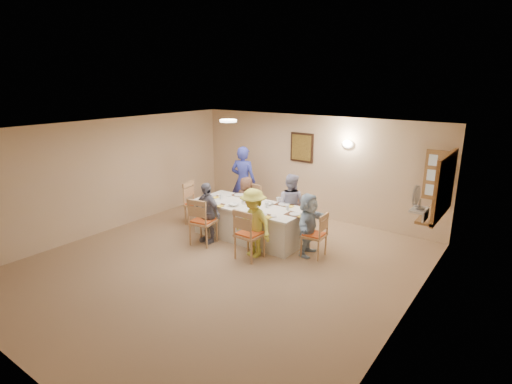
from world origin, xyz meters
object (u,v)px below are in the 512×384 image
Objects in this scene: chair_back_right at (293,214)px; diner_back_left at (246,201)px; diner_right_end at (308,224)px; caregiver at (243,181)px; diner_front_left at (207,213)px; condiment_ketchup at (247,198)px; diner_back_right at (290,205)px; desk_fan at (418,200)px; chair_back_left at (249,204)px; chair_front_left at (203,221)px; diner_front_right at (253,223)px; serving_hatch at (445,186)px; dining_table at (250,221)px; chair_front_right at (250,233)px; chair_left_end at (197,203)px; chair_right_end at (314,234)px.

chair_back_right is 0.78× the size of diner_back_left.
diner_right_end is 2.74m from caregiver.
diner_front_left is 0.91m from condiment_ketchup.
diner_back_right is 1.07m from diner_right_end.
desk_fan reaches higher than chair_back_left.
diner_back_left is 0.92× the size of diner_right_end.
diner_back_right is at bearing 41.66° from diner_right_end.
chair_front_left is 1.22m from diner_front_right.
serving_hatch reaches higher than caregiver.
chair_back_left is 0.71× the size of diner_front_left.
diner_front_right is (0.00, -1.48, 0.23)m from chair_back_right.
dining_table is (-3.55, -1.04, -1.12)m from serving_hatch.
diner_front_right reaches higher than chair_front_right.
condiment_ketchup is (0.50, 0.73, 0.23)m from diner_front_left.
diner_back_left is (0.95, 0.68, 0.06)m from chair_left_end.
chair_front_left is at bearing 102.94° from diner_right_end.
caregiver is (-1.65, 1.83, 0.20)m from diner_front_right.
chair_front_left is at bearing -173.06° from desk_fan.
diner_back_left is at bearing 119.77° from caregiver.
chair_front_left is 2.18m from diner_right_end.
dining_table is at bearing 121.12° from diner_back_left.
caregiver is (-4.49, 1.46, -0.67)m from desk_fan.
chair_back_left is at bearing 128.14° from caregiver.
condiment_ketchup is (-1.65, 0.05, 0.43)m from chair_right_end.
caregiver is (-2.47, 1.15, 0.26)m from diner_right_end.
diner_right_end is at bearing -101.67° from chair_left_end.
diner_back_left is at bearing -100.33° from chair_front_left.
desk_fan is at bearing 151.14° from diner_back_right.
chair_back_left is 2.18m from diner_right_end.
diner_right_end is (1.42, 0.00, 0.24)m from dining_table.
diner_front_right is 5.94× the size of condiment_ketchup.
diner_front_right is at bearing -149.74° from serving_hatch.
chair_front_left is 1.13× the size of chair_right_end.
diner_back_left reaches higher than dining_table.
chair_front_left is 1.24m from chair_left_end.
serving_hatch is 1.64× the size of chair_back_left.
chair_back_left reaches higher than chair_right_end.
chair_back_right is (-2.95, -0.24, -1.06)m from serving_hatch.
diner_front_left is 0.73× the size of caregiver.
chair_right_end is at bearing 142.16° from caregiver.
chair_front_right is (-2.84, -0.49, -1.05)m from desk_fan.
diner_back_left is (-1.20, -0.12, 0.13)m from chair_back_right.
desk_fan is at bearing -168.68° from chair_front_right.
chair_front_right is 0.88× the size of diner_back_left.
chair_back_left is 0.91× the size of chair_front_right.
chair_front_right is (0.60, -0.80, 0.12)m from dining_table.
dining_table is at bearing -137.20° from chair_front_left.
serving_hatch is 1.69× the size of chair_back_right.
chair_left_end is at bearing -92.97° from chair_right_end.
dining_table is at bearing -135.70° from chair_back_right.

